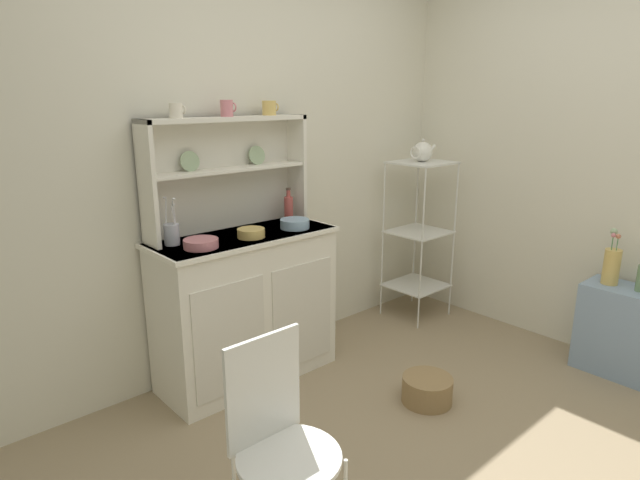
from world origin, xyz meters
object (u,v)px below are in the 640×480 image
wire_chair (278,433)px  cup_cream_0 (176,110)px  hutch_cabinet (246,306)px  bakers_rack (419,226)px  jam_bottle (289,208)px  porcelain_teapot (423,152)px  bowl_mixing_large (201,243)px  utensil_jar (172,233)px  side_shelf_blue (624,331)px  flower_vase (612,265)px  hutch_shelf_unit (225,164)px  floor_basket (427,390)px

wire_chair → cup_cream_0: (0.36, 1.28, 1.04)m
hutch_cabinet → bakers_rack: (1.48, -0.07, 0.25)m
jam_bottle → porcelain_teapot: 1.14m
bowl_mixing_large → bakers_rack: bearing=0.0°
cup_cream_0 → utensil_jar: bearing=-155.0°
side_shelf_blue → wire_chair: (-2.35, 0.30, 0.25)m
bakers_rack → porcelain_teapot: (-0.00, -0.00, 0.54)m
side_shelf_blue → cup_cream_0: size_ratio=6.63×
hutch_cabinet → flower_vase: size_ratio=3.14×
wire_chair → porcelain_teapot: bearing=-1.7°
wire_chair → flower_vase: (2.35, -0.18, 0.14)m
jam_bottle → bakers_rack: bearing=-8.3°
bowl_mixing_large → flower_vase: 2.38m
hutch_shelf_unit → porcelain_teapot: bearing=-9.0°
hutch_cabinet → hutch_shelf_unit: hutch_shelf_unit is taller
floor_basket → jam_bottle: jam_bottle is taller
bowl_mixing_large → wire_chair: bearing=-107.7°
hutch_cabinet → porcelain_teapot: porcelain_teapot is taller
hutch_cabinet → cup_cream_0: cup_cream_0 is taller
cup_cream_0 → bowl_mixing_large: bearing=-94.0°
bakers_rack → flower_vase: size_ratio=3.46×
utensil_jar → cup_cream_0: bearing=25.0°
bakers_rack → bowl_mixing_large: bearing=-180.0°
hutch_cabinet → cup_cream_0: (-0.29, 0.12, 1.10)m
hutch_cabinet → jam_bottle: jam_bottle is taller
wire_chair → bowl_mixing_large: bowl_mixing_large is taller
floor_basket → flower_vase: bearing=-22.1°
side_shelf_blue → bakers_rack: bearing=98.5°
bakers_rack → utensil_jar: size_ratio=4.62×
bakers_rack → jam_bottle: bearing=171.7°
wire_chair → floor_basket: (1.22, 0.27, -0.44)m
hutch_cabinet → cup_cream_0: bearing=157.5°
side_shelf_blue → wire_chair: 2.38m
porcelain_teapot → wire_chair: bearing=-153.1°
bakers_rack → wire_chair: bearing=-153.1°
hutch_cabinet → utensil_jar: bearing=168.8°
jam_bottle → hutch_shelf_unit: bearing=168.9°
side_shelf_blue → bowl_mixing_large: bearing=145.3°
side_shelf_blue → cup_cream_0: cup_cream_0 is taller
side_shelf_blue → floor_basket: bearing=152.8°
floor_basket → utensil_jar: (-0.96, 0.96, 0.86)m
cup_cream_0 → porcelain_teapot: bearing=-6.3°
porcelain_teapot → flower_vase: porcelain_teapot is taller
flower_vase → utensil_jar: bearing=145.8°
bakers_rack → wire_chair: size_ratio=1.37×
jam_bottle → porcelain_teapot: (1.09, -0.16, 0.28)m
bowl_mixing_large → utensil_jar: utensil_jar is taller
bowl_mixing_large → porcelain_teapot: 1.82m
side_shelf_blue → floor_basket: size_ratio=1.96×
wire_chair → porcelain_teapot: porcelain_teapot is taller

